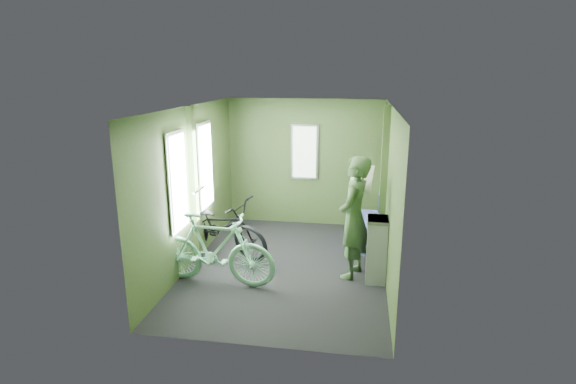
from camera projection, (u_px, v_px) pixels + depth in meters
name	position (u px, v px, depth m)	size (l,w,h in m)	color
room	(285.00, 170.00, 6.24)	(4.00, 4.02, 2.31)	black
bicycle_black	(221.00, 254.00, 7.02)	(0.62, 1.78, 0.93)	black
bicycle_mint	(215.00, 284.00, 6.01)	(0.47, 1.67, 1.01)	#8CE0B8
passenger	(354.00, 217.00, 6.06)	(0.56, 0.77, 1.69)	#324D2A
waste_box	(376.00, 250.00, 6.02)	(0.26, 0.37, 0.89)	gray
bench_seat	(367.00, 228.00, 7.29)	(0.58, 0.97, 0.99)	navy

